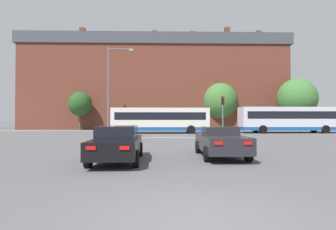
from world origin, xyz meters
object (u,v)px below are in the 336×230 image
object	(u,v)px
traffic_light_near_right	(223,110)
street_lamp_junction	(113,83)
bus_crossing_lead	(160,120)
car_saloon_left	(118,143)
pedestrian_waiting	(135,124)
traffic_light_far_left	(125,113)
car_roadster_right	(220,142)
pedestrian_walking_west	(122,124)
pedestrian_walking_east	(207,125)
bus_crossing_trailing	(289,119)

from	to	relation	value
traffic_light_near_right	street_lamp_junction	xyz separation A→B (m)	(-10.58, -0.64, 2.45)
bus_crossing_lead	car_saloon_left	bearing A→B (deg)	-4.38
car_saloon_left	pedestrian_waiting	bearing A→B (deg)	92.91
traffic_light_far_left	traffic_light_near_right	xyz separation A→B (m)	(11.42, -13.49, 0.03)
car_saloon_left	pedestrian_waiting	world-z (taller)	pedestrian_waiting
car_roadster_right	bus_crossing_lead	bearing A→B (deg)	98.48
car_saloon_left	traffic_light_near_right	size ratio (longest dim) A/B	1.18
car_roadster_right	traffic_light_far_left	world-z (taller)	traffic_light_far_left
pedestrian_walking_west	pedestrian_walking_east	bearing A→B (deg)	-77.15
bus_crossing_trailing	traffic_light_near_right	xyz separation A→B (m)	(-10.15, -7.33, 0.93)
pedestrian_walking_east	pedestrian_walking_west	bearing A→B (deg)	173.54
street_lamp_junction	pedestrian_waiting	world-z (taller)	street_lamp_junction
car_roadster_right	pedestrian_walking_east	bearing A→B (deg)	81.67
traffic_light_near_right	car_roadster_right	bearing A→B (deg)	-103.68
bus_crossing_trailing	pedestrian_walking_east	size ratio (longest dim) A/B	7.94
traffic_light_near_right	pedestrian_walking_east	bearing A→B (deg)	85.92
traffic_light_near_right	street_lamp_junction	world-z (taller)	street_lamp_junction
pedestrian_walking_east	bus_crossing_lead	bearing A→B (deg)	-142.09
pedestrian_walking_east	bus_crossing_trailing	bearing A→B (deg)	-45.98
bus_crossing_trailing	pedestrian_walking_east	world-z (taller)	bus_crossing_trailing
car_saloon_left	car_roadster_right	distance (m)	4.67
bus_crossing_lead	traffic_light_near_right	size ratio (longest dim) A/B	2.99
bus_crossing_lead	pedestrian_walking_west	world-z (taller)	bus_crossing_lead
car_roadster_right	bus_crossing_trailing	size ratio (longest dim) A/B	0.36
traffic_light_near_right	pedestrian_waiting	distance (m)	17.86
car_roadster_right	pedestrian_walking_west	size ratio (longest dim) A/B	2.53
bus_crossing_trailing	traffic_light_far_left	bearing A→B (deg)	-105.96
pedestrian_waiting	car_saloon_left	bearing A→B (deg)	-17.85
pedestrian_walking_west	traffic_light_near_right	bearing A→B (deg)	-128.36
pedestrian_waiting	traffic_light_far_left	bearing A→B (deg)	-71.83
car_saloon_left	pedestrian_walking_east	bearing A→B (deg)	71.43
bus_crossing_trailing	traffic_light_near_right	size ratio (longest dim) A/B	3.14
pedestrian_walking_west	pedestrian_waiting	bearing A→B (deg)	-61.52
bus_crossing_lead	traffic_light_far_left	bearing A→B (deg)	-140.65
car_roadster_right	pedestrian_walking_west	bearing A→B (deg)	108.12
traffic_light_near_right	pedestrian_walking_west	size ratio (longest dim) A/B	2.24
traffic_light_far_left	car_saloon_left	bearing A→B (deg)	-82.54
car_roadster_right	traffic_light_near_right	size ratio (longest dim) A/B	1.13
traffic_light_far_left	pedestrian_waiting	distance (m)	2.46
bus_crossing_trailing	car_saloon_left	bearing A→B (deg)	-39.44
car_roadster_right	traffic_light_far_left	distance (m)	28.09
traffic_light_far_left	pedestrian_waiting	bearing A→B (deg)	40.58
pedestrian_walking_east	traffic_light_near_right	bearing A→B (deg)	-102.17
car_saloon_left	pedestrian_walking_east	distance (m)	30.18
car_saloon_left	car_roadster_right	xyz separation A→B (m)	(4.52, 1.14, -0.04)
traffic_light_near_right	pedestrian_waiting	world-z (taller)	traffic_light_near_right
car_saloon_left	street_lamp_junction	distance (m)	14.75
bus_crossing_lead	traffic_light_near_right	world-z (taller)	traffic_light_near_right
car_saloon_left	traffic_light_near_right	world-z (taller)	traffic_light_near_right
car_roadster_right	traffic_light_near_right	xyz separation A→B (m)	(3.24, 13.31, 1.97)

